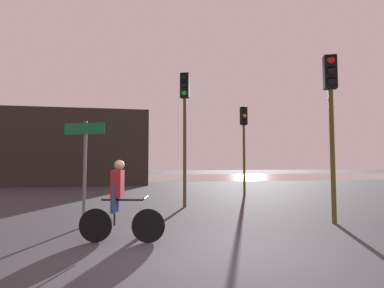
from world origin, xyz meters
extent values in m
plane|color=#333338|center=(0.00, 0.00, 0.00)|extent=(120.00, 120.00, 0.00)
cube|color=gray|center=(0.00, 28.01, 0.00)|extent=(80.00, 16.00, 0.01)
cube|color=#2D2823|center=(-8.31, 18.01, 2.65)|extent=(15.22, 4.00, 5.29)
cylinder|color=#4C4719|center=(0.35, 5.69, 1.96)|extent=(0.12, 0.12, 3.92)
cube|color=black|center=(0.35, 5.69, 4.37)|extent=(0.38, 0.33, 0.90)
cylinder|color=black|center=(0.31, 5.56, 4.66)|extent=(0.19, 0.09, 0.19)
cube|color=black|center=(0.30, 5.54, 4.77)|extent=(0.22, 0.17, 0.02)
cylinder|color=black|center=(0.31, 5.56, 4.37)|extent=(0.19, 0.09, 0.19)
cube|color=black|center=(0.30, 5.54, 4.48)|extent=(0.22, 0.17, 0.02)
cylinder|color=green|center=(0.31, 5.56, 4.08)|extent=(0.19, 0.09, 0.19)
cube|color=black|center=(0.30, 5.54, 4.19)|extent=(0.22, 0.17, 0.02)
cylinder|color=#4C4719|center=(3.89, 9.43, 1.74)|extent=(0.12, 0.12, 3.48)
cube|color=black|center=(3.89, 9.43, 3.93)|extent=(0.34, 0.27, 0.90)
cylinder|color=black|center=(3.90, 9.29, 4.22)|extent=(0.19, 0.05, 0.19)
cube|color=black|center=(3.91, 9.27, 4.33)|extent=(0.20, 0.14, 0.02)
cylinder|color=orange|center=(3.90, 9.29, 3.93)|extent=(0.19, 0.05, 0.19)
cube|color=black|center=(3.91, 9.27, 4.04)|extent=(0.20, 0.14, 0.02)
cylinder|color=black|center=(3.90, 9.29, 3.64)|extent=(0.19, 0.05, 0.19)
cube|color=black|center=(3.91, 9.27, 3.75)|extent=(0.20, 0.14, 0.02)
cylinder|color=#4C4719|center=(3.78, 2.22, 1.77)|extent=(0.12, 0.12, 3.54)
cube|color=black|center=(3.78, 2.22, 3.99)|extent=(0.38, 0.34, 0.90)
cylinder|color=red|center=(3.73, 2.10, 4.28)|extent=(0.19, 0.10, 0.19)
cube|color=black|center=(3.73, 2.08, 4.39)|extent=(0.22, 0.18, 0.02)
cylinder|color=black|center=(3.73, 2.10, 3.99)|extent=(0.19, 0.10, 0.19)
cube|color=black|center=(3.73, 2.08, 4.10)|extent=(0.22, 0.18, 0.02)
cylinder|color=black|center=(3.73, 2.10, 3.70)|extent=(0.19, 0.10, 0.19)
cube|color=black|center=(3.73, 2.08, 3.81)|extent=(0.22, 0.18, 0.02)
cylinder|color=slate|center=(-2.55, 2.84, 1.30)|extent=(0.08, 0.08, 2.60)
cube|color=#116038|center=(-2.58, 2.79, 2.41)|extent=(1.03, 0.45, 0.28)
cylinder|color=black|center=(-1.03, 1.11, 0.33)|extent=(0.65, 0.17, 0.66)
cylinder|color=black|center=(-2.05, 1.32, 0.33)|extent=(0.65, 0.17, 0.66)
cylinder|color=black|center=(-1.54, 1.21, 0.83)|extent=(0.83, 0.21, 0.04)
cylinder|color=black|center=(-1.69, 1.24, 0.61)|extent=(0.04, 0.04, 0.55)
cylinder|color=black|center=(-1.07, 1.12, 0.88)|extent=(0.12, 0.46, 0.03)
cylinder|color=navy|center=(-1.71, 1.14, 0.88)|extent=(0.11, 0.11, 0.60)
cylinder|color=navy|center=(-1.67, 1.34, 0.88)|extent=(0.11, 0.11, 0.60)
cube|color=maroon|center=(-1.64, 1.23, 1.15)|extent=(0.26, 0.33, 0.54)
sphere|color=tan|center=(-1.61, 1.23, 1.52)|extent=(0.20, 0.20, 0.20)
camera|label=1|loc=(-1.17, -4.91, 1.56)|focal=28.00mm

